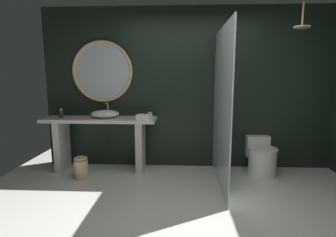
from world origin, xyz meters
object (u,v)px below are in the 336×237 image
(waste_bin, at_px, (81,167))
(folded_hand_towel, at_px, (144,117))
(tumbler_cup, at_px, (150,115))
(toilet, at_px, (261,158))
(round_wall_mirror, at_px, (102,71))
(soap_dispenser, at_px, (61,114))
(vessel_sink, at_px, (105,114))
(rain_shower_head, at_px, (302,25))

(waste_bin, height_order, folded_hand_towel, folded_hand_towel)
(tumbler_cup, height_order, toilet, tumbler_cup)
(folded_hand_towel, bearing_deg, round_wall_mirror, 153.03)
(tumbler_cup, bearing_deg, waste_bin, -161.04)
(toilet, relative_size, folded_hand_towel, 2.87)
(soap_dispenser, bearing_deg, vessel_sink, 6.81)
(vessel_sink, height_order, toilet, vessel_sink)
(tumbler_cup, bearing_deg, soap_dispenser, -179.50)
(toilet, bearing_deg, tumbler_cup, 179.78)
(waste_bin, relative_size, folded_hand_towel, 1.59)
(soap_dispenser, distance_m, waste_bin, 0.91)
(vessel_sink, bearing_deg, tumbler_cup, -5.43)
(round_wall_mirror, bearing_deg, tumbler_cup, -18.16)
(vessel_sink, relative_size, waste_bin, 1.32)
(round_wall_mirror, bearing_deg, folded_hand_towel, -26.97)
(round_wall_mirror, height_order, toilet, round_wall_mirror)
(soap_dispenser, distance_m, rain_shower_head, 3.73)
(vessel_sink, bearing_deg, soap_dispenser, -173.19)
(toilet, distance_m, waste_bin, 2.75)
(folded_hand_towel, bearing_deg, vessel_sink, 164.84)
(round_wall_mirror, bearing_deg, vessel_sink, -68.32)
(rain_shower_head, bearing_deg, round_wall_mirror, 170.54)
(round_wall_mirror, distance_m, toilet, 2.87)
(vessel_sink, relative_size, rain_shower_head, 1.32)
(folded_hand_towel, bearing_deg, tumbler_cup, 55.28)
(round_wall_mirror, relative_size, toilet, 1.61)
(tumbler_cup, distance_m, round_wall_mirror, 1.08)
(rain_shower_head, bearing_deg, vessel_sink, 174.13)
(tumbler_cup, bearing_deg, toilet, -0.22)
(round_wall_mirror, bearing_deg, soap_dispenser, -155.42)
(vessel_sink, distance_m, round_wall_mirror, 0.70)
(rain_shower_head, xyz_separation_m, waste_bin, (-3.10, -0.12, -2.02))
(rain_shower_head, height_order, waste_bin, rain_shower_head)
(toilet, bearing_deg, folded_hand_towel, -176.83)
(vessel_sink, bearing_deg, waste_bin, -123.67)
(vessel_sink, xyz_separation_m, tumbler_cup, (0.72, -0.07, -0.01))
(waste_bin, bearing_deg, folded_hand_towel, 14.32)
(waste_bin, bearing_deg, toilet, 7.00)
(tumbler_cup, distance_m, folded_hand_towel, 0.13)
(vessel_sink, bearing_deg, folded_hand_towel, -15.16)
(soap_dispenser, bearing_deg, round_wall_mirror, 24.58)
(folded_hand_towel, bearing_deg, soap_dispenser, 175.91)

